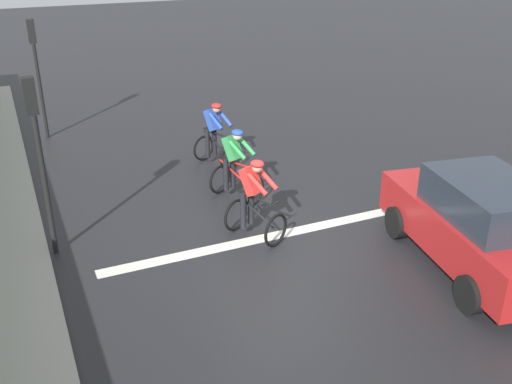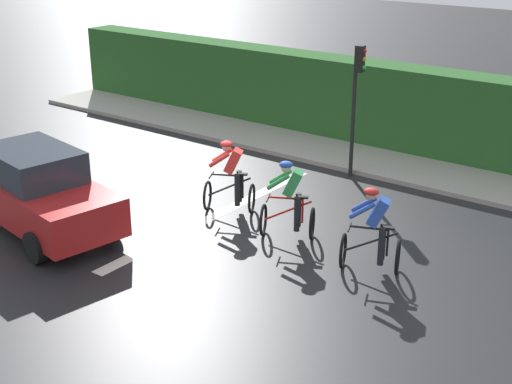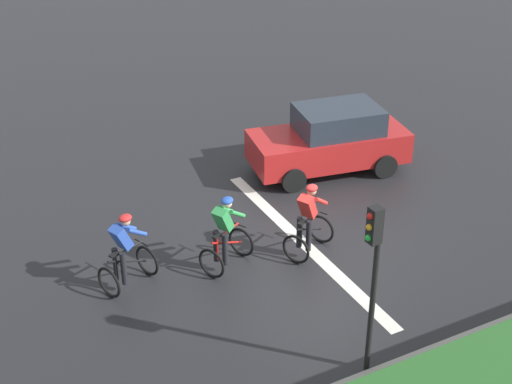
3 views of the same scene
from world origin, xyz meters
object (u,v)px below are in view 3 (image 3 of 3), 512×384
(cyclist_mid, at_px, (308,222))
(traffic_light_near_crossing, at_px, (373,266))
(cyclist_second, at_px, (225,235))
(cyclist_lead, at_px, (125,254))
(car_red, at_px, (331,140))

(cyclist_mid, xyz_separation_m, traffic_light_near_crossing, (-3.67, 1.04, 1.43))
(cyclist_second, distance_m, traffic_light_near_crossing, 4.34)
(cyclist_lead, height_order, cyclist_mid, same)
(cyclist_second, relative_size, car_red, 0.38)
(car_red, distance_m, traffic_light_near_crossing, 7.88)
(cyclist_second, bearing_deg, car_red, -57.30)
(cyclist_second, relative_size, cyclist_mid, 1.00)
(cyclist_lead, bearing_deg, cyclist_second, -98.30)
(cyclist_lead, relative_size, car_red, 0.38)
(cyclist_mid, relative_size, car_red, 0.38)
(cyclist_lead, distance_m, cyclist_mid, 3.97)
(cyclist_mid, distance_m, car_red, 4.11)
(cyclist_lead, relative_size, cyclist_mid, 1.00)
(cyclist_mid, height_order, car_red, car_red)
(traffic_light_near_crossing, bearing_deg, cyclist_second, 11.08)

